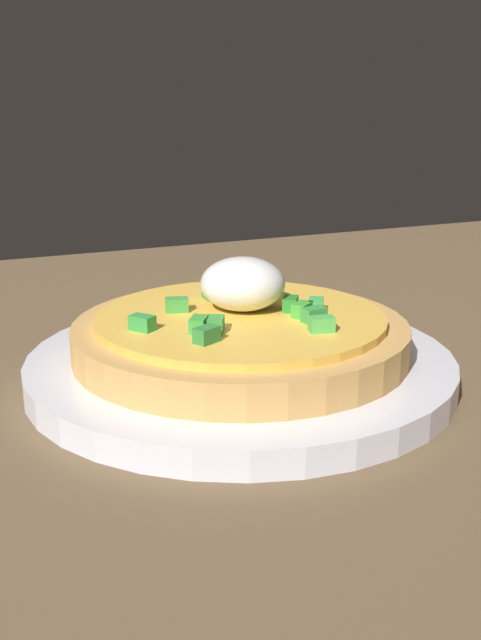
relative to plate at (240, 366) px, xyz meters
The scene contains 3 objects.
dining_table 8.56cm from the plate, 28.21° to the left, with size 127.04×87.68×3.14cm, color brown.
plate is the anchor object (origin of this frame).
pizza 2.12cm from the plate, 124.53° to the right, with size 19.04×19.04×5.39cm.
Camera 1 is at (8.77, 31.68, 18.37)cm, focal length 40.35 mm.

